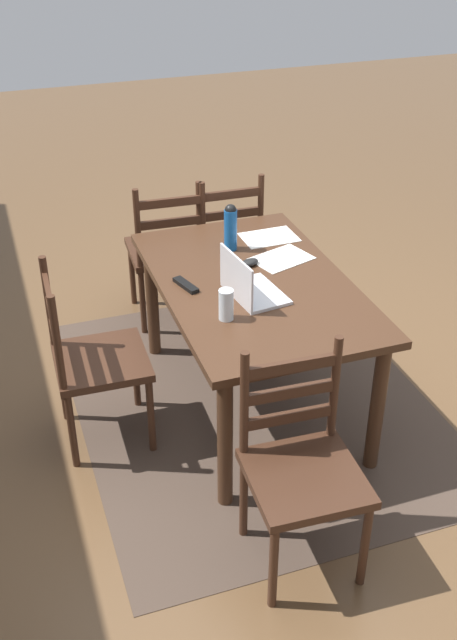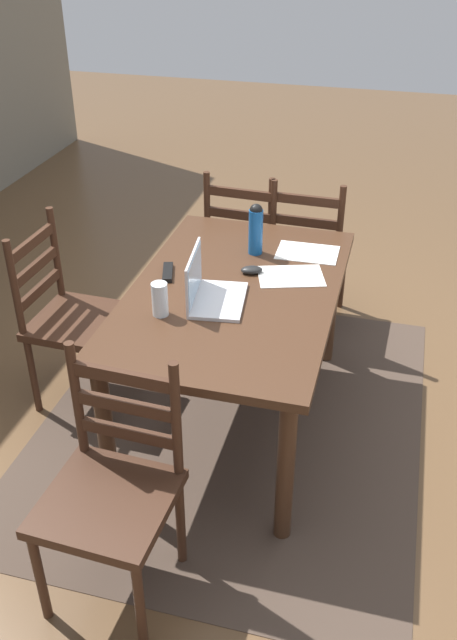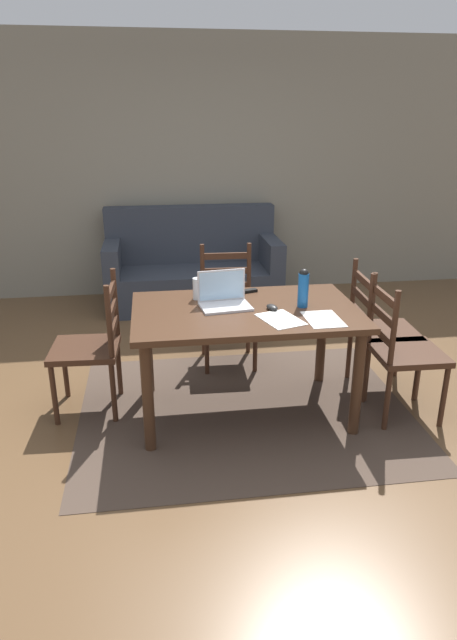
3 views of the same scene
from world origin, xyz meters
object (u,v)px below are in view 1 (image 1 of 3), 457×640
Objects in this scene: computer_mouse at (250,262)px; tv_remote at (186,285)px; dining_table at (254,299)px; chair_right_far at (167,252)px; water_bottle at (231,226)px; chair_right_near at (223,243)px; laptop at (247,286)px; chair_far_head at (93,360)px; drinking_glass at (226,305)px; chair_left_far at (301,469)px.

computer_mouse reaches higher than tv_remote.
chair_right_far is at bearing 10.24° from dining_table.
computer_mouse is at bearing -13.48° from dining_table.
tv_remote is at bearing 133.05° from water_bottle.
tv_remote is (-0.96, 0.51, 0.30)m from chair_right_near.
chair_right_far is at bearing -3.78° from computer_mouse.
laptop reaches higher than tv_remote.
drinking_glass is at bearing -116.35° from chair_far_head.
chair_far_head is at bearing 63.65° from drinking_glass.
chair_far_head is at bearing -10.60° from tv_remote.
laptop is 0.32m from computer_mouse.
chair_left_far reaches higher than computer_mouse.
chair_left_far reaches higher than dining_table.
chair_far_head reaches higher than dining_table.
chair_right_far reaches higher than computer_mouse.
drinking_glass is (-0.29, -0.58, 0.36)m from chair_far_head.
drinking_glass is 0.54m from computer_mouse.
chair_right_near is 1.23m from laptop.
chair_far_head is 0.83m from laptop.
laptop reaches higher than chair_right_near.
tv_remote is at bearing 87.81° from computer_mouse.
computer_mouse is at bearing 179.25° from tv_remote.
laptop is 0.32m from tv_remote.
chair_right_near and chair_far_head have the same top height.
laptop is at bearing 167.06° from chair_right_near.
chair_right_far is at bearing 0.12° from chair_left_far.
chair_far_head is 2.75× the size of laptop.
chair_left_far is 9.50× the size of computer_mouse.
laptop is (-0.13, -0.74, 0.34)m from chair_far_head.
chair_left_far is 5.59× the size of tv_remote.
drinking_glass is at bearing 5.02° from chair_left_far.
chair_right_far is 0.79m from water_bottle.
chair_left_far is 0.95m from laptop.
chair_right_far is 2.75× the size of laptop.
water_bottle is (0.37, -0.83, 0.42)m from chair_far_head.
chair_right_near is at bearing -18.00° from drinking_glass.
drinking_glass is at bearing 159.17° from water_bottle.
computer_mouse is (0.17, -0.04, 0.11)m from dining_table.
chair_right_near reaches higher than dining_table.
water_bottle reaches higher than chair_far_head.
drinking_glass reaches higher than computer_mouse.
chair_right_near reaches higher than tv_remote.
laptop is at bearing -100.15° from chair_far_head.
chair_right_near is 1.43m from chair_far_head.
dining_table is 1.05m from chair_right_near.
computer_mouse is (0.16, -0.86, 0.30)m from chair_far_head.
tv_remote is at bearing 151.91° from chair_right_near.
chair_far_head is (0.00, 0.82, -0.19)m from dining_table.
water_bottle is at bearing -163.35° from chair_right_far.
dining_table is at bearing 148.04° from computer_mouse.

